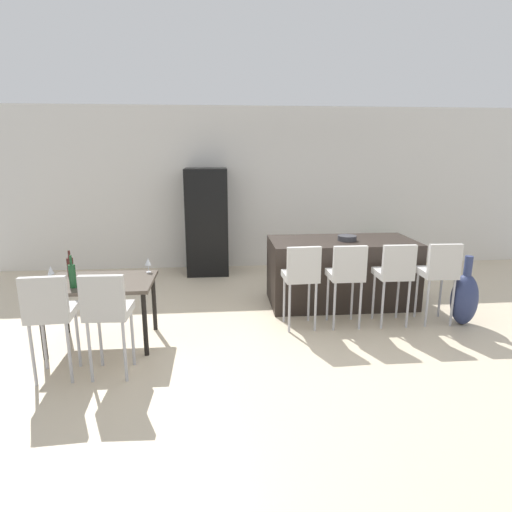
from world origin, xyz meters
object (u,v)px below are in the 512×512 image
Objects in this scene: wine_glass_middle at (50,276)px; bar_chair_far at (439,270)px; bar_chair_left at (301,274)px; floor_vase at (464,298)px; dining_chair_far at (107,308)px; bar_chair_right at (395,271)px; refrigerator at (207,222)px; kitchen_island at (341,272)px; wine_glass_right at (51,270)px; wine_bottle_inner at (72,275)px; bar_chair_middle at (347,273)px; wine_bottle_near at (70,266)px; dining_chair_near at (50,310)px; wine_glass_left at (148,262)px; fruit_bowl at (347,238)px; dining_table at (100,288)px; potted_plant at (385,251)px.

bar_chair_far is at bearing 5.22° from wine_glass_middle.
bar_chair_left is 2.09m from floor_vase.
dining_chair_far is at bearing -165.32° from bar_chair_far.
bar_chair_right is 3.53m from refrigerator.
kitchen_island is at bearing 49.23° from bar_chair_left.
bar_chair_left is at bearing 3.99° from wine_glass_right.
wine_bottle_inner is 0.24m from wine_glass_middle.
bar_chair_middle is at bearing 7.06° from wine_glass_middle.
kitchen_island reaches higher than wine_glass_middle.
bar_chair_left is 1.15m from bar_chair_right.
wine_bottle_near is 4.75m from floor_vase.
bar_chair_left is at bearing 180.00° from bar_chair_right.
floor_vase is at bearing -0.73° from wine_bottle_near.
dining_chair_near is 3.89m from refrigerator.
bar_chair_right is at bearing -0.00° from bar_chair_left.
wine_bottle_near is 1.70× the size of wine_glass_middle.
dining_chair_far is 6.03× the size of wine_glass_left.
wine_bottle_inner reaches higher than bar_chair_middle.
refrigerator is (-1.17, 2.64, 0.22)m from bar_chair_left.
kitchen_island is 3.72m from wine_glass_right.
wine_bottle_inner is at bearing -170.01° from bar_chair_left.
wine_bottle_near reaches higher than fruit_bowl.
bar_chair_far is at bearing 0.00° from bar_chair_right.
wine_glass_right is (-3.36, -0.20, 0.17)m from bar_chair_middle.
dining_chair_near is at bearing -95.28° from wine_bottle_inner.
kitchen_island is 3.34m from dining_chair_far.
wine_glass_right is at bearing 107.86° from dining_chair_near.
refrigerator is at bearing 69.19° from dining_chair_near.
bar_chair_far is at bearing 14.68° from dining_chair_far.
dining_table is 1.32× the size of floor_vase.
refrigerator is at bearing 131.35° from bar_chair_right.
bar_chair_left is 1.00× the size of bar_chair_right.
bar_chair_far is at bearing -41.48° from fruit_bowl.
dining_chair_far is at bearing -49.46° from wine_bottle_inner.
wine_bottle_near is at bearing -151.13° from potted_plant.
bar_chair_right is at bearing 176.74° from floor_vase.
wine_bottle_inner reaches higher than fruit_bowl.
wine_bottle_inner is at bearing -7.71° from wine_glass_middle.
wine_bottle_inner is (0.17, -0.45, 0.02)m from wine_bottle_near.
wine_bottle_inner is 1.99× the size of wine_glass_left.
wine_bottle_near is (-3.82, 0.01, 0.15)m from bar_chair_right.
bar_chair_right is 0.57m from bar_chair_far.
wine_glass_middle is 0.22m from wine_glass_right.
kitchen_island is 2.65m from refrigerator.
bar_chair_middle is 3.09m from wine_bottle_inner.
dining_table is 4.49× the size of fruit_bowl.
wine_glass_middle is (-2.74, -0.41, 0.17)m from bar_chair_left.
bar_chair_left is at bearing 9.99° from wine_bottle_inner.
bar_chair_far is 0.90× the size of dining_table.
kitchen_island is 1.33m from bar_chair_far.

